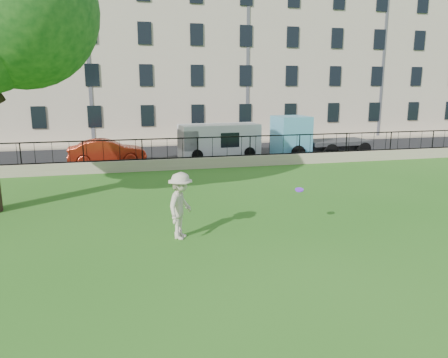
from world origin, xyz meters
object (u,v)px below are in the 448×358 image
object	(u,v)px
red_sedan	(107,152)
man	(181,206)
blue_truck	(320,136)
frisbee	(299,190)
white_van	(219,141)

from	to	relation	value
red_sedan	man	bearing A→B (deg)	-173.24
man	blue_truck	size ratio (longest dim) A/B	0.33
man	red_sedan	world-z (taller)	man
frisbee	white_van	size ratio (longest dim) A/B	0.05
man	frisbee	size ratio (longest dim) A/B	7.51
frisbee	blue_truck	size ratio (longest dim) A/B	0.04
red_sedan	white_van	xyz separation A→B (m)	(6.86, 0.89, 0.33)
man	white_van	world-z (taller)	white_van
man	frisbee	xyz separation A→B (m)	(3.80, -0.00, 0.27)
man	blue_truck	distance (m)	17.22
man	red_sedan	xyz separation A→B (m)	(-2.36, 13.36, -0.29)
red_sedan	white_van	size ratio (longest dim) A/B	0.88
frisbee	blue_truck	distance (m)	15.08
man	blue_truck	world-z (taller)	blue_truck
white_van	blue_truck	xyz separation A→B (m)	(6.48, -0.99, 0.25)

